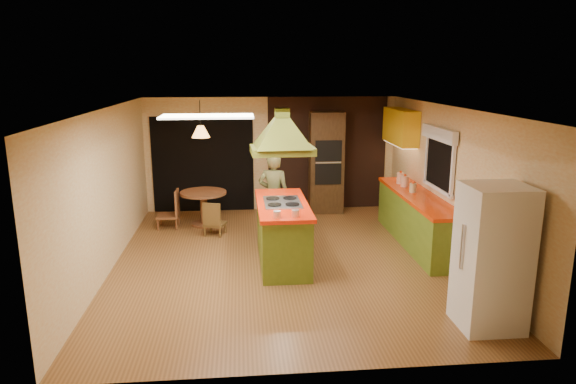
{
  "coord_description": "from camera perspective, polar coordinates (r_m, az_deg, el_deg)",
  "views": [
    {
      "loc": [
        -0.68,
        -7.97,
        3.08
      ],
      "look_at": [
        0.07,
        0.05,
        1.15
      ],
      "focal_mm": 32.0,
      "sensor_mm": 36.0,
      "label": 1
    }
  ],
  "objects": [
    {
      "name": "pendant_lamp",
      "position": [
        10.19,
        -9.67,
        6.64
      ],
      "size": [
        0.46,
        0.46,
        0.23
      ],
      "primitive_type": "cone",
      "rotation": [
        0.0,
        0.0,
        -0.38
      ],
      "color": "#FF9E3F",
      "rests_on": "ceiling_plane"
    },
    {
      "name": "ceiling_plane",
      "position": [
        8.02,
        -0.49,
        9.33
      ],
      "size": [
        6.5,
        6.5,
        0.0
      ],
      "primitive_type": "plane",
      "rotation": [
        3.14,
        0.0,
        0.0
      ],
      "color": "silver",
      "rests_on": "room_walls"
    },
    {
      "name": "ground",
      "position": [
        8.57,
        -0.45,
        -7.59
      ],
      "size": [
        6.5,
        6.5,
        0.0
      ],
      "primitive_type": "plane",
      "color": "brown",
      "rests_on": "ground"
    },
    {
      "name": "canister_small",
      "position": [
        9.5,
        13.71,
        0.44
      ],
      "size": [
        0.16,
        0.16,
        0.16
      ],
      "primitive_type": "cylinder",
      "rotation": [
        0.0,
        0.0,
        0.42
      ],
      "color": "beige",
      "rests_on": "right_counter"
    },
    {
      "name": "fluor_panel",
      "position": [
        6.81,
        -8.97,
        8.3
      ],
      "size": [
        1.2,
        0.6,
        0.03
      ],
      "primitive_type": "cube",
      "color": "white",
      "rests_on": "ceiling_plane"
    },
    {
      "name": "kitchen_island",
      "position": [
        8.35,
        -0.62,
        -4.48
      ],
      "size": [
        0.82,
        2.01,
        1.01
      ],
      "rotation": [
        0.0,
        0.0,
        0.0
      ],
      "color": "#5F751D",
      "rests_on": "ground"
    },
    {
      "name": "range_hood",
      "position": [
        7.99,
        -0.65,
        7.53
      ],
      "size": [
        1.0,
        0.74,
        0.79
      ],
      "rotation": [
        0.0,
        0.0,
        0.04
      ],
      "color": "#596218",
      "rests_on": "ceiling_plane"
    },
    {
      "name": "room_walls",
      "position": [
        8.2,
        -0.47,
        0.59
      ],
      "size": [
        5.5,
        6.5,
        6.5
      ],
      "color": "beige",
      "rests_on": "ground"
    },
    {
      "name": "brick_panel",
      "position": [
        11.51,
        4.37,
        4.29
      ],
      "size": [
        2.64,
        0.03,
        2.5
      ],
      "primitive_type": "cube",
      "color": "#381E14",
      "rests_on": "ground"
    },
    {
      "name": "right_counter",
      "position": [
        9.49,
        14.14,
        -2.95
      ],
      "size": [
        0.62,
        3.05,
        0.92
      ],
      "color": "olive",
      "rests_on": "ground"
    },
    {
      "name": "man",
      "position": [
        9.57,
        -1.6,
        -0.34
      ],
      "size": [
        0.66,
        0.52,
        1.59
      ],
      "primitive_type": "imported",
      "rotation": [
        0.0,
        0.0,
        2.88
      ],
      "color": "brown",
      "rests_on": "ground"
    },
    {
      "name": "upper_cabinets",
      "position": [
        10.73,
        12.39,
        7.12
      ],
      "size": [
        0.34,
        1.4,
        0.7
      ],
      "primitive_type": "cube",
      "color": "yellow",
      "rests_on": "room_walls"
    },
    {
      "name": "window_right",
      "position": [
        9.12,
        16.49,
        4.67
      ],
      "size": [
        0.12,
        1.35,
        1.06
      ],
      "color": "black",
      "rests_on": "room_walls"
    },
    {
      "name": "canister_large",
      "position": [
        10.17,
        12.39,
        1.5
      ],
      "size": [
        0.18,
        0.18,
        0.21
      ],
      "primitive_type": "cylinder",
      "rotation": [
        0.0,
        0.0,
        0.28
      ],
      "color": "#FFE8CD",
      "rests_on": "right_counter"
    },
    {
      "name": "refrigerator",
      "position": [
        6.65,
        21.73,
        -6.79
      ],
      "size": [
        0.73,
        0.69,
        1.77
      ],
      "primitive_type": "cube",
      "rotation": [
        0.0,
        0.0,
        0.0
      ],
      "color": "white",
      "rests_on": "ground"
    },
    {
      "name": "wall_oven",
      "position": [
        11.25,
        4.25,
        3.3
      ],
      "size": [
        0.75,
        0.62,
        2.2
      ],
      "rotation": [
        0.0,
        0.0,
        -0.04
      ],
      "color": "#452D16",
      "rests_on": "ground"
    },
    {
      "name": "canister_medium",
      "position": [
        9.92,
        12.85,
        1.15
      ],
      "size": [
        0.19,
        0.19,
        0.2
      ],
      "primitive_type": "cylinder",
      "rotation": [
        0.0,
        0.0,
        0.39
      ],
      "color": "beige",
      "rests_on": "right_counter"
    },
    {
      "name": "chair_near",
      "position": [
        9.85,
        -8.13,
        -2.88
      ],
      "size": [
        0.46,
        0.46,
        0.66
      ],
      "primitive_type": null,
      "rotation": [
        0.0,
        0.0,
        2.82
      ],
      "color": "brown",
      "rests_on": "ground"
    },
    {
      "name": "dining_table",
      "position": [
        10.45,
        -9.37,
        -1.08
      ],
      "size": [
        0.93,
        0.93,
        0.7
      ],
      "rotation": [
        0.0,
        0.0,
        0.04
      ],
      "color": "brown",
      "rests_on": "ground"
    },
    {
      "name": "nook_opening",
      "position": [
        11.41,
        -9.41,
        3.05
      ],
      "size": [
        2.2,
        0.03,
        2.1
      ],
      "primitive_type": "cube",
      "color": "black",
      "rests_on": "ground"
    },
    {
      "name": "chair_left",
      "position": [
        10.45,
        -13.21,
        -1.85
      ],
      "size": [
        0.43,
        0.43,
        0.76
      ],
      "primitive_type": null,
      "rotation": [
        0.0,
        0.0,
        -1.59
      ],
      "color": "brown",
      "rests_on": "ground"
    }
  ]
}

